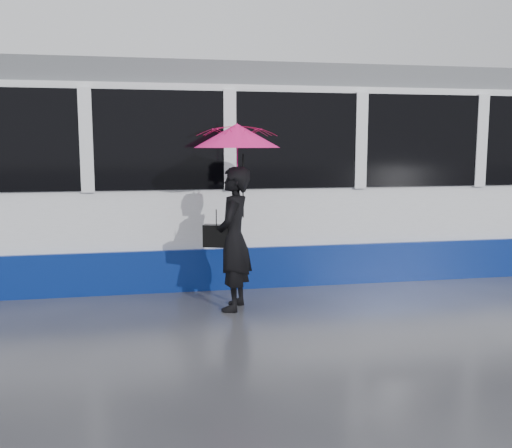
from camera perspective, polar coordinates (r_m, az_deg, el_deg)
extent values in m
plane|color=#2D2E33|center=(7.34, -3.14, -9.03)|extent=(90.00, 90.00, 0.00)
cube|color=#3F3D38|center=(9.04, -4.67, -5.72)|extent=(34.00, 0.07, 0.02)
cube|color=#3F3D38|center=(10.44, -5.52, -3.88)|extent=(34.00, 0.07, 0.02)
cube|color=white|center=(10.17, 10.48, 4.33)|extent=(24.00, 2.40, 2.95)
cube|color=navy|center=(10.32, 10.32, -2.42)|extent=(24.00, 2.56, 0.62)
cube|color=black|center=(10.16, 10.58, 8.13)|extent=(23.00, 2.48, 1.40)
cube|color=#575A5E|center=(10.21, 10.72, 13.61)|extent=(23.60, 2.20, 0.35)
imported|color=black|center=(7.38, -2.26, -1.50)|extent=(0.65, 0.79, 1.86)
imported|color=#FF1559|center=(7.29, -1.91, 6.54)|extent=(1.31, 1.32, 0.93)
cone|color=#FF1559|center=(7.29, -1.92, 8.83)|extent=(1.40, 1.40, 0.30)
cylinder|color=black|center=(7.29, -1.93, 10.20)|extent=(0.01, 0.01, 0.07)
cylinder|color=black|center=(7.34, -1.30, 3.82)|extent=(0.02, 0.02, 0.82)
cube|color=black|center=(7.36, -3.98, -1.18)|extent=(0.36, 0.25, 0.29)
cylinder|color=black|center=(7.33, -4.00, 0.63)|extent=(0.01, 0.01, 0.18)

